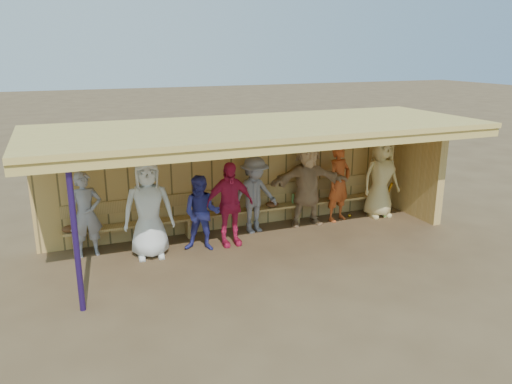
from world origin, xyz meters
The scene contains 12 objects.
ground centered at (0.00, 0.00, 0.00)m, with size 90.00×90.00×0.00m, color brown.
player_a centered at (-3.34, 0.81, 0.84)m, with size 0.61×0.40×1.68m, color #93939B.
player_b centered at (-2.23, 0.30, 0.97)m, with size 0.95×0.62×1.94m, color white.
player_c centered at (-1.20, 0.25, 0.77)m, with size 0.74×0.58×1.53m, color #363895.
player_d centered at (-0.60, 0.31, 0.87)m, with size 1.02×0.42×1.74m, color #CD204D.
player_e centered at (0.15, 0.81, 0.85)m, with size 1.09×0.63×1.69m, color gray.
player_f centered at (1.44, 0.81, 0.98)m, with size 1.82×0.58×1.96m, color tan.
player_g centered at (2.26, 0.81, 0.91)m, with size 0.66×0.43×1.82m, color #B5491D.
player_h centered at (3.34, 0.69, 0.95)m, with size 0.93×0.61×1.91m, color #DDC47C.
dugout_structure centered at (0.39, 0.69, 1.69)m, with size 8.80×3.20×2.50m.
bench centered at (0.00, 1.12, 0.53)m, with size 7.60×0.34×0.93m.
dugout_equipment centered at (-0.35, 0.99, 0.49)m, with size 7.51×0.62×0.80m.
Camera 1 is at (-3.71, -8.82, 3.88)m, focal length 35.00 mm.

